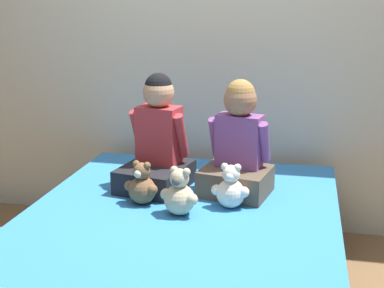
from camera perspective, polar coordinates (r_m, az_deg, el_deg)
name	(u,v)px	position (r m, az deg, el deg)	size (l,w,h in m)	color
wall_behind_bed	(217,39)	(3.50, 2.73, 11.10)	(8.00, 0.06, 2.50)	beige
bed	(178,263)	(2.71, -1.54, -12.60)	(1.56, 2.01, 0.48)	#473828
child_on_left	(157,144)	(2.96, -3.73, 0.01)	(0.40, 0.45, 0.64)	black
child_on_right	(238,148)	(2.87, 4.92, -0.39)	(0.40, 0.37, 0.62)	brown
teddy_bear_held_by_left_child	(142,186)	(2.76, -5.36, -4.47)	(0.19, 0.14, 0.23)	brown
teddy_bear_held_by_right_child	(231,189)	(2.70, 4.13, -4.82)	(0.19, 0.15, 0.23)	silver
teddy_bear_between_children	(180,195)	(2.61, -1.26, -5.44)	(0.20, 0.15, 0.24)	#D1B78E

